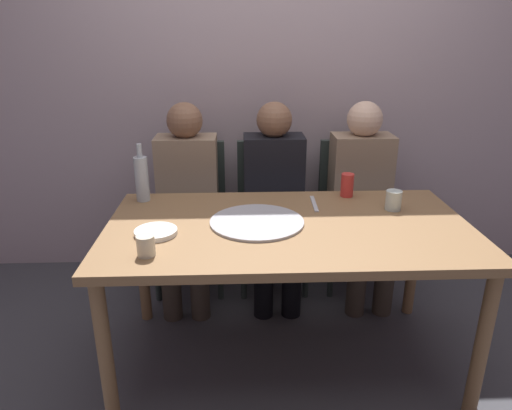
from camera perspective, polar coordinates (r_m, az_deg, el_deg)
The scene contains 16 objects.
ground_plane at distance 2.50m, azimuth 3.56°, elevation -18.11°, with size 8.00×8.00×0.00m, color #424247.
back_wall at distance 3.11m, azimuth 1.93°, elevation 15.79°, with size 6.00×0.10×2.60m, color #B29EA3.
dining_table at distance 2.15m, azimuth 3.94°, elevation -4.16°, with size 1.64×0.90×0.74m.
pizza_tray at distance 2.12m, azimuth 0.11°, elevation -2.06°, with size 0.43×0.43×0.01m, color #ADADB2.
wine_bottle at distance 2.44m, azimuth -13.75°, elevation 3.22°, with size 0.07×0.07×0.30m.
tumbler_near at distance 2.36m, azimuth 16.40°, elevation 0.56°, with size 0.08×0.08×0.10m, color #B7C6BC.
tumbler_far at distance 1.86m, azimuth -13.26°, elevation -4.84°, with size 0.07×0.07×0.08m, color beige.
soda_can at distance 2.49m, azimuth 11.04°, elevation 2.40°, with size 0.07×0.07×0.12m, color red.
plate_stack at distance 2.05m, azimuth -12.10°, elevation -3.23°, with size 0.18×0.18×0.02m, color white.
table_knife at distance 2.37m, azimuth 7.09°, elevation 0.16°, with size 0.22×0.02×0.01m, color #B7B7BC.
chair_left at distance 2.99m, azimuth -8.01°, elevation -0.07°, with size 0.44×0.44×0.90m.
chair_middle at distance 2.98m, azimuth 2.01°, elevation 0.07°, with size 0.44×0.44×0.90m.
chair_right at distance 3.07m, azimuth 12.01°, elevation 0.21°, with size 0.44×0.44×0.90m.
guest_in_sweater at distance 2.81m, azimuth -8.42°, elevation 1.28°, with size 0.36×0.56×1.17m.
guest_in_beanie at distance 2.80m, azimuth 2.27°, elevation 1.44°, with size 0.36×0.56×1.17m.
guest_by_wall at distance 2.89m, azimuth 12.90°, elevation 1.54°, with size 0.36×0.56×1.17m.
Camera 1 is at (-0.23, -1.94, 1.56)m, focal length 32.86 mm.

